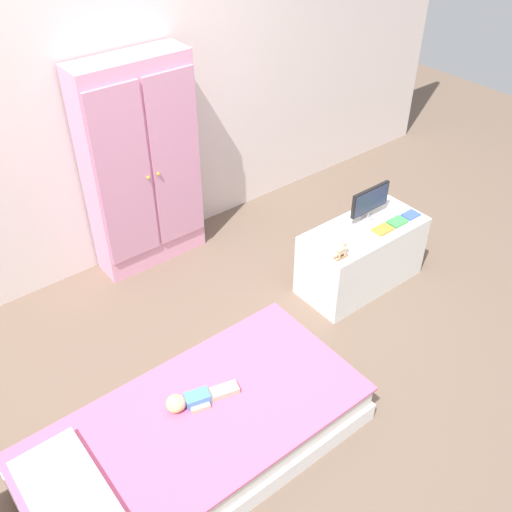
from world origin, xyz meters
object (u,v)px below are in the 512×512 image
at_px(bed, 198,436).
at_px(tv_stand, 361,256).
at_px(rocking_horse_toy, 342,250).
at_px(book_blue, 411,215).
at_px(wardrobe, 142,167).
at_px(book_orange, 383,230).
at_px(tv_monitor, 370,201).
at_px(doll, 189,400).
at_px(book_green, 397,222).

distance_m(bed, tv_stand, 1.74).
distance_m(rocking_horse_toy, book_blue, 0.71).
distance_m(bed, wardrobe, 1.89).
height_order(bed, tv_stand, tv_stand).
bearing_deg(wardrobe, bed, -112.61).
bearing_deg(book_orange, tv_monitor, 78.46).
distance_m(bed, rocking_horse_toy, 1.42).
relative_size(rocking_horse_toy, book_orange, 0.89).
height_order(doll, rocking_horse_toy, rocking_horse_toy).
xyz_separation_m(doll, tv_monitor, (1.75, 0.42, 0.32)).
xyz_separation_m(book_green, book_blue, (0.14, 0.00, -0.00)).
height_order(wardrobe, tv_monitor, wardrobe).
height_order(bed, book_green, book_green).
distance_m(tv_stand, book_blue, 0.44).
distance_m(tv_stand, rocking_horse_toy, 0.48).
height_order(doll, book_orange, book_orange).
distance_m(tv_stand, book_green, 0.34).
bearing_deg(tv_monitor, rocking_horse_toy, -156.14).
height_order(tv_monitor, book_blue, tv_monitor).
relative_size(rocking_horse_toy, book_blue, 1.01).
xyz_separation_m(wardrobe, book_orange, (1.06, -1.28, -0.28)).
distance_m(bed, tv_monitor, 1.91).
bearing_deg(bed, book_blue, 9.89).
distance_m(book_orange, book_blue, 0.29).
height_order(tv_monitor, book_green, tv_monitor).
bearing_deg(book_blue, book_green, 180.00).
bearing_deg(book_orange, wardrobe, 129.57).
bearing_deg(tv_stand, wardrobe, 129.90).
bearing_deg(rocking_horse_toy, doll, -170.46).
bearing_deg(tv_stand, bed, -165.04).
distance_m(tv_monitor, book_blue, 0.33).
relative_size(wardrobe, book_blue, 12.97).
bearing_deg(book_orange, bed, -168.51).
xyz_separation_m(doll, book_green, (1.86, 0.25, 0.19)).
relative_size(doll, wardrobe, 0.25).
relative_size(doll, book_orange, 2.92).
xyz_separation_m(tv_stand, book_blue, (0.35, -0.09, 0.24)).
relative_size(bed, book_blue, 15.02).
xyz_separation_m(wardrobe, book_blue, (1.35, -1.28, -0.28)).
bearing_deg(bed, rocking_horse_toy, 13.53).
bearing_deg(wardrobe, doll, -113.09).
bearing_deg(book_blue, book_orange, 180.00).
relative_size(book_green, book_blue, 1.12).
xyz_separation_m(bed, book_orange, (1.74, 0.35, 0.36)).
relative_size(tv_monitor, rocking_horse_toy, 2.80).
bearing_deg(book_green, book_orange, 180.00).
height_order(tv_stand, book_orange, book_orange).
distance_m(bed, book_orange, 1.81).
bearing_deg(wardrobe, book_green, -46.79).
bearing_deg(book_orange, tv_stand, 125.16).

